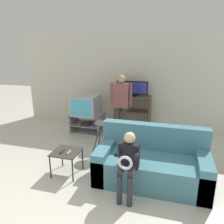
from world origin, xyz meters
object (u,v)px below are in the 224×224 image
Objects in this scene: television_main at (86,105)px; folding_stool at (104,128)px; person_standing_adult at (121,101)px; television_flat at (132,89)px; media_shelf at (133,112)px; person_seated_child at (128,160)px; remote_control_black at (62,152)px; remote_control_white at (69,152)px; snack_table at (66,154)px; tv_stand at (87,123)px; couch at (152,164)px.

television_main is 1.43m from folding_stool.
television_flat is at bearing 78.22° from person_standing_adult.
media_shelf is 0.86m from person_standing_adult.
person_seated_child is (1.62, -2.36, -0.13)m from television_main.
media_shelf reaches higher than remote_control_black.
person_seated_child is at bearing -73.80° from person_standing_adult.
television_flat is 1.73m from folding_stool.
snack_table is at bearing 152.23° from remote_control_white.
snack_table is (-0.71, -2.56, -0.10)m from media_shelf.
person_standing_adult is (0.97, -0.17, 0.72)m from tv_stand.
television_main is 0.91× the size of folding_stool.
person_standing_adult is (0.60, 1.91, 0.51)m from remote_control_black.
tv_stand is at bearing 102.42° from remote_control_white.
remote_control_white is at bearing -170.24° from couch.
person_seated_child is (1.23, -0.27, 0.16)m from remote_control_black.
media_shelf is at bearing 70.28° from remote_control_black.
remote_control_black is (-0.74, -2.57, -0.70)m from television_flat.
television_flat reaches higher than tv_stand.
tv_stand is 2.12m from remote_control_black.
tv_stand is 1.76× the size of snack_table.
television_flat is (1.13, 0.48, 0.40)m from television_main.
television_main reaches higher than couch.
folding_stool reaches higher than remote_control_black.
couch is 1.16× the size of person_standing_adult.
tv_stand reaches higher than remote_control_black.
couch reaches higher than remote_control_white.
television_main is 2.70m from couch.
remote_control_black is at bearing -107.47° from person_standing_adult.
television_main reaches higher than folding_stool.
media_shelf reaches higher than folding_stool.
television_main reaches higher than snack_table.
remote_control_black is 1.57m from couch.
television_flat reaches higher than television_main.
media_shelf is 1.68m from folding_stool.
media_shelf is 2.91m from person_seated_child.
remote_control_white is 2.02m from person_standing_adult.
folding_stool is at bearing -97.88° from person_standing_adult.
couch is at bearing 7.96° from snack_table.
tv_stand is at bearing 126.64° from folding_stool.
television_flat is 2.72m from remote_control_white.
remote_control_black is (-0.06, -0.05, 0.06)m from snack_table.
person_seated_child is at bearing -80.83° from media_shelf.
remote_control_white is at bearing -103.87° from media_shelf.
media_shelf is (1.16, 0.51, -0.25)m from television_main.
couch is (1.07, -0.70, -0.27)m from folding_stool.
person_seated_child is at bearing -80.13° from television_flat.
person_standing_adult reaches higher than tv_stand.
couch is (1.93, -1.84, -0.43)m from television_main.
person_standing_adult is (0.54, 1.86, 0.58)m from snack_table.
remote_control_black is (-0.47, -0.95, -0.14)m from folding_stool.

